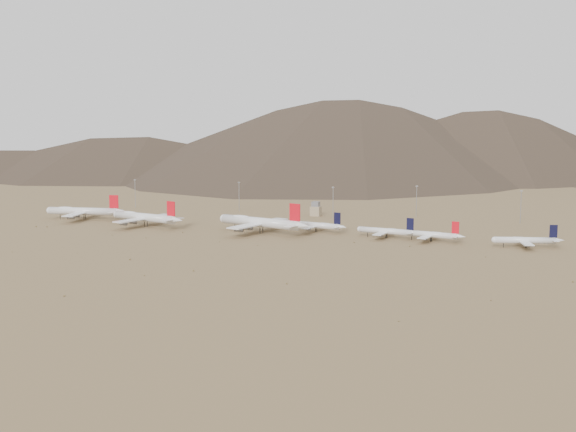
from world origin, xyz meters
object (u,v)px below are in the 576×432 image
(widebody_east, at_px, (260,222))
(narrowbody_b, at_px, (387,231))
(control_tower, at_px, (316,210))
(narrowbody_a, at_px, (317,225))
(widebody_west, at_px, (84,211))
(widebody_centre, at_px, (145,217))

(widebody_east, xyz_separation_m, narrowbody_b, (89.13, 8.93, -3.15))
(control_tower, bearing_deg, narrowbody_a, -72.36)
(narrowbody_a, height_order, narrowbody_b, narrowbody_a)
(widebody_west, relative_size, widebody_east, 0.89)
(narrowbody_a, distance_m, narrowbody_b, 53.78)
(widebody_centre, height_order, narrowbody_b, widebody_centre)
(narrowbody_a, distance_m, control_tower, 86.03)
(widebody_west, xyz_separation_m, control_tower, (168.94, 83.74, -1.68))
(widebody_west, height_order, control_tower, widebody_west)
(widebody_centre, height_order, control_tower, widebody_centre)
(widebody_centre, xyz_separation_m, narrowbody_a, (129.41, 17.83, -2.26))
(narrowbody_a, bearing_deg, widebody_centre, -161.04)
(control_tower, bearing_deg, narrowbody_b, -49.07)
(narrowbody_a, bearing_deg, control_tower, 118.75)
(widebody_east, distance_m, narrowbody_b, 89.63)
(widebody_west, height_order, narrowbody_b, widebody_west)
(widebody_west, xyz_separation_m, widebody_centre, (65.60, -16.07, 0.19))
(narrowbody_a, height_order, control_tower, narrowbody_a)
(narrowbody_b, bearing_deg, control_tower, 138.64)
(narrowbody_b, bearing_deg, widebody_centre, -169.57)
(narrowbody_a, relative_size, narrowbody_b, 1.02)
(widebody_west, bearing_deg, widebody_centre, -23.97)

